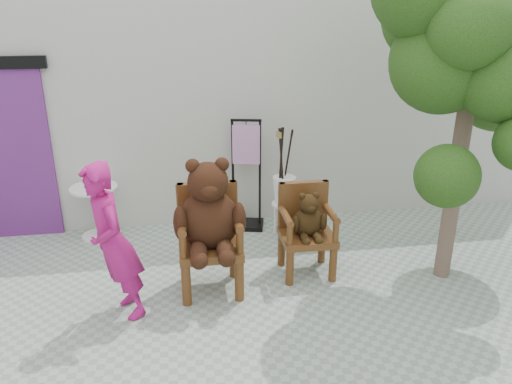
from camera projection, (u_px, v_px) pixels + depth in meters
ground_plane at (274, 330)px, 4.75m from camera, size 60.00×60.00×0.00m
back_wall at (234, 109)px, 7.07m from camera, size 9.00×1.00×3.00m
doorway at (2, 151)px, 6.26m from camera, size 1.40×0.11×2.33m
chair_big at (209, 219)px, 5.13m from camera, size 0.73×0.78×1.49m
chair_small at (307, 223)px, 5.58m from camera, size 0.59×0.54×1.03m
person at (113, 243)px, 4.69m from camera, size 0.59×0.69×1.60m
cafe_table at (96, 206)px, 6.47m from camera, size 0.60×0.60×0.70m
display_stand at (246, 187)px, 6.71m from camera, size 0.52×0.44×1.51m
stool_bucket at (284, 190)px, 6.46m from camera, size 0.32×0.32×1.45m
tree at (462, 50)px, 4.90m from camera, size 2.24×1.91×3.63m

